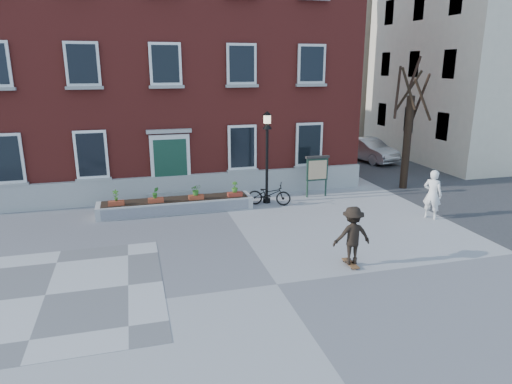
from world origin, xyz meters
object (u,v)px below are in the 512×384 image
object	(u,v)px
parked_car	(368,150)
bystander	(432,194)
lamp_post	(267,145)
notice_board	(317,169)
skateboarder	(352,235)
bicycle	(269,194)

from	to	relation	value
parked_car	bystander	size ratio (longest dim) A/B	2.21
lamp_post	notice_board	size ratio (longest dim) A/B	2.10
bystander	lamp_post	distance (m)	6.85
skateboarder	lamp_post	bearing A→B (deg)	94.91
bystander	skateboarder	bearing A→B (deg)	85.12
bystander	lamp_post	world-z (taller)	lamp_post
bystander	bicycle	bearing A→B (deg)	22.16
parked_car	skateboarder	size ratio (longest dim) A/B	2.33
notice_board	skateboarder	distance (m)	7.37
parked_car	bicycle	bearing A→B (deg)	-153.55
bystander	notice_board	world-z (taller)	bystander
notice_board	bystander	bearing A→B (deg)	-52.03
notice_board	skateboarder	bearing A→B (deg)	-104.64
bicycle	parked_car	world-z (taller)	parked_car
parked_car	bystander	xyz separation A→B (m)	(-3.03, -10.57, 0.26)
lamp_post	skateboarder	distance (m)	7.02
notice_board	skateboarder	size ratio (longest dim) A/B	1.02
parked_car	lamp_post	distance (m)	11.16
bicycle	skateboarder	distance (m)	6.49
parked_car	lamp_post	xyz separation A→B (m)	(-8.59, -6.89, 1.84)
bicycle	notice_board	size ratio (longest dim) A/B	0.98
notice_board	bicycle	bearing A→B (deg)	-164.43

